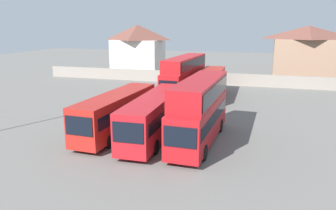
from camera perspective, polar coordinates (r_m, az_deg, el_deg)
The scene contains 9 objects.
ground at distance 44.61m, azimuth 5.50°, elevation 1.85°, with size 140.00×140.00×0.00m, color slate.
depot_boundary_wall at distance 52.14m, azimuth 7.22°, elevation 4.52°, with size 56.00×0.50×1.80m, color gray.
bus_1 at distance 28.57m, azimuth -8.69°, elevation -0.99°, with size 2.94×11.33×3.37m.
bus_2 at distance 27.22m, azimuth -2.19°, elevation -1.52°, with size 2.75×12.00×3.42m.
bus_3 at distance 25.82m, azimuth 5.44°, elevation -0.45°, with size 2.79×10.73×4.99m.
bus_4 at distance 42.32m, azimuth 2.81°, elevation 5.20°, with size 3.17×12.06×5.09m.
bus_5 at distance 41.76m, azimuth 7.12°, elevation 3.71°, with size 2.81×11.42×3.38m.
house_terrace_left at distance 61.66m, azimuth -5.13°, elevation 9.40°, with size 8.87×6.63×8.94m.
house_terrace_centre at distance 58.60m, azimuth 22.57°, elevation 8.13°, with size 10.65×6.35×8.82m.
Camera 1 is at (8.28, -24.88, 9.07)m, focal length 35.79 mm.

